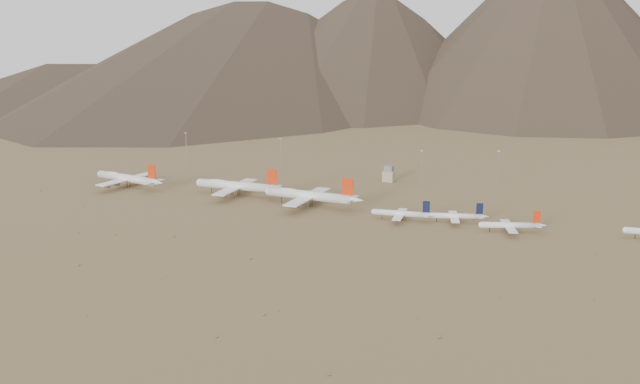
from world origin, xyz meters
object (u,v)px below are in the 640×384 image
at_px(narrowbody_a, 403,214).
at_px(control_tower, 389,174).
at_px(widebody_centre, 238,186).
at_px(narrowbody_b, 457,216).
at_px(widebody_west, 127,178).
at_px(widebody_east, 310,195).

height_order(narrowbody_a, control_tower, narrowbody_a).
relative_size(narrowbody_a, control_tower, 3.27).
distance_m(narrowbody_a, control_tower, 106.75).
xyz_separation_m(widebody_centre, narrowbody_b, (152.88, -9.21, -3.03)).
relative_size(widebody_west, widebody_east, 0.92).
bearing_deg(control_tower, narrowbody_b, -52.60).
height_order(widebody_west, narrowbody_a, widebody_west).
bearing_deg(widebody_east, narrowbody_a, -6.76).
height_order(widebody_centre, narrowbody_a, widebody_centre).
distance_m(widebody_west, narrowbody_b, 238.87).
bearing_deg(widebody_west, narrowbody_a, 6.44).
bearing_deg(widebody_west, narrowbody_b, 8.67).
xyz_separation_m(narrowbody_a, narrowbody_b, (31.02, 7.88, -0.24)).
bearing_deg(control_tower, widebody_east, -106.16).
bearing_deg(widebody_west, control_tower, 37.08).
height_order(widebody_west, widebody_centre, widebody_centre).
relative_size(widebody_east, control_tower, 5.82).
bearing_deg(widebody_centre, widebody_east, -9.60).
bearing_deg(widebody_centre, narrowbody_a, -10.32).
bearing_deg(narrowbody_b, widebody_centre, 160.39).
xyz_separation_m(widebody_east, narrowbody_a, (64.91, -9.83, -2.93)).
height_order(widebody_centre, widebody_east, widebody_east).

